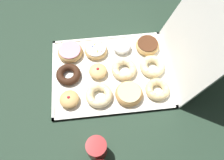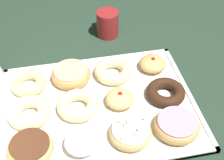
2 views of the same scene
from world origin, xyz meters
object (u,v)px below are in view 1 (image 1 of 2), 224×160
at_px(jelly_filled_donut_2, 69,99).
at_px(coffee_mug, 97,149).
at_px(pink_frosted_donut_0, 70,52).
at_px(sprinkle_donut_3, 96,50).
at_px(cruller_donut_11, 158,89).
at_px(donut_box, 111,73).
at_px(cruller_donut_5, 99,95).
at_px(chocolate_cake_ring_donut_1, 68,75).
at_px(powdered_filled_donut_6, 122,46).
at_px(cruller_donut_10, 152,66).
at_px(jelly_filled_donut_4, 98,72).
at_px(glazed_ring_donut_8, 129,93).
at_px(chocolate_frosted_donut_9, 147,45).
at_px(cruller_donut_7, 124,69).

distance_m(jelly_filled_donut_2, coffee_mug, 0.25).
bearing_deg(pink_frosted_donut_0, coffee_mug, 10.90).
relative_size(sprinkle_donut_3, cruller_donut_11, 1.02).
bearing_deg(donut_box, cruller_donut_5, -28.10).
bearing_deg(chocolate_cake_ring_donut_1, jelly_filled_donut_2, 0.76).
relative_size(donut_box, cruller_donut_11, 4.98).
distance_m(powdered_filled_donut_6, cruller_donut_10, 0.18).
height_order(jelly_filled_donut_2, cruller_donut_11, jelly_filled_donut_2).
bearing_deg(jelly_filled_donut_2, jelly_filled_donut_4, 132.44).
height_order(pink_frosted_donut_0, chocolate_cake_ring_donut_1, pink_frosted_donut_0).
distance_m(donut_box, powdered_filled_donut_6, 0.15).
height_order(donut_box, glazed_ring_donut_8, glazed_ring_donut_8).
height_order(powdered_filled_donut_6, chocolate_frosted_donut_9, powdered_filled_donut_6).
relative_size(jelly_filled_donut_4, cruller_donut_11, 0.76).
bearing_deg(jelly_filled_donut_2, glazed_ring_donut_8, 89.67).
xyz_separation_m(pink_frosted_donut_0, chocolate_frosted_donut_9, (0.00, 0.38, 0.00)).
relative_size(pink_frosted_donut_0, jelly_filled_donut_4, 1.45).
xyz_separation_m(donut_box, cruller_donut_7, (0.00, 0.06, 0.02)).
relative_size(chocolate_frosted_donut_9, coffee_mug, 1.17).
bearing_deg(chocolate_frosted_donut_9, glazed_ring_donut_8, -27.18).
relative_size(cruller_donut_5, cruller_donut_7, 1.01).
relative_size(cruller_donut_5, cruller_donut_10, 1.01).
height_order(powdered_filled_donut_6, cruller_donut_10, powdered_filled_donut_6).
height_order(pink_frosted_donut_0, jelly_filled_donut_4, jelly_filled_donut_4).
height_order(jelly_filled_donut_2, jelly_filled_donut_4, same).
bearing_deg(donut_box, glazed_ring_donut_8, 27.18).
bearing_deg(cruller_donut_11, chocolate_cake_ring_donut_1, -107.01).
bearing_deg(sprinkle_donut_3, powdered_filled_donut_6, 92.12).
bearing_deg(glazed_ring_donut_8, chocolate_cake_ring_donut_1, -115.89).
xyz_separation_m(pink_frosted_donut_0, sprinkle_donut_3, (0.00, 0.12, -0.00)).
xyz_separation_m(sprinkle_donut_3, glazed_ring_donut_8, (0.25, 0.13, 0.00)).
xyz_separation_m(glazed_ring_donut_8, cruller_donut_11, (-0.01, 0.13, -0.00)).
xyz_separation_m(chocolate_cake_ring_donut_1, coffee_mug, (0.35, 0.10, 0.02)).
bearing_deg(donut_box, chocolate_cake_ring_donut_1, -89.49).
bearing_deg(coffee_mug, chocolate_frosted_donut_9, 149.07).
bearing_deg(jelly_filled_donut_4, coffee_mug, -5.26).
bearing_deg(coffee_mug, powdered_filled_donut_6, 161.69).
distance_m(jelly_filled_donut_4, cruller_donut_7, 0.12).
distance_m(chocolate_frosted_donut_9, coffee_mug, 0.55).
distance_m(glazed_ring_donut_8, chocolate_frosted_donut_9, 0.28).
bearing_deg(pink_frosted_donut_0, cruller_donut_7, 62.58).
distance_m(donut_box, coffee_mug, 0.37).
bearing_deg(glazed_ring_donut_8, jelly_filled_donut_4, -134.88).
relative_size(donut_box, cruller_donut_5, 4.57).
xyz_separation_m(donut_box, jelly_filled_donut_2, (0.13, -0.19, 0.02)).
relative_size(chocolate_cake_ring_donut_1, sprinkle_donut_3, 1.01).
bearing_deg(cruller_donut_11, glazed_ring_donut_8, -86.71).
height_order(cruller_donut_10, cruller_donut_11, cruller_donut_10).
bearing_deg(donut_box, powdered_filled_donut_6, 151.71).
bearing_deg(pink_frosted_donut_0, jelly_filled_donut_4, 44.21).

